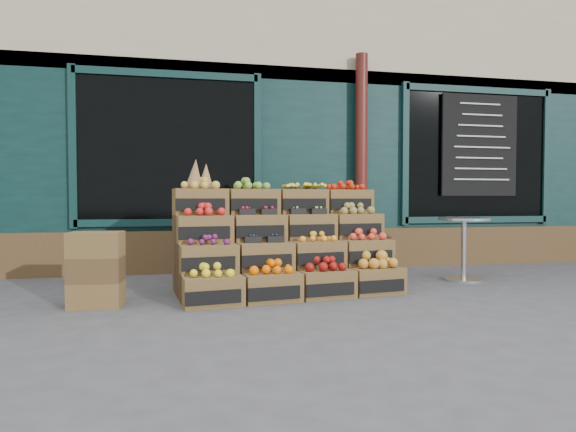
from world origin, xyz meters
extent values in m
plane|color=#464648|center=(0.00, 0.00, 0.00)|extent=(60.00, 60.00, 0.00)
cube|color=black|center=(0.00, 5.20, 2.40)|extent=(12.00, 6.00, 4.80)
cube|color=#C1B28C|center=(0.00, 2.28, 3.80)|extent=(12.00, 0.18, 2.00)
cube|color=black|center=(0.00, 2.25, 1.50)|extent=(12.00, 0.12, 3.00)
cube|color=#4E371F|center=(0.00, 2.18, 0.30)|extent=(12.00, 0.18, 0.60)
cube|color=black|center=(-1.60, 2.18, 1.75)|extent=(2.40, 0.06, 2.00)
cube|color=black|center=(3.20, 2.18, 1.75)|extent=(2.40, 0.06, 2.00)
cylinder|color=#4B1611|center=(1.20, 2.05, 1.60)|extent=(0.18, 0.18, 3.20)
cube|color=black|center=(3.20, 2.10, 1.90)|extent=(1.30, 0.04, 1.60)
cube|color=brown|center=(-1.11, -0.01, 0.15)|extent=(0.63, 0.47, 0.29)
cube|color=black|center=(-1.08, -0.22, 0.12)|extent=(0.53, 0.09, 0.13)
cube|color=yellow|center=(-1.11, -0.01, 0.34)|extent=(0.50, 0.36, 0.09)
cube|color=brown|center=(-0.51, 0.07, 0.15)|extent=(0.63, 0.47, 0.29)
cube|color=black|center=(-0.49, -0.15, 0.12)|extent=(0.53, 0.09, 0.13)
cube|color=#F25F00|center=(-0.51, 0.07, 0.34)|extent=(0.50, 0.36, 0.10)
cube|color=brown|center=(0.09, 0.15, 0.15)|extent=(0.63, 0.47, 0.29)
cube|color=black|center=(0.11, -0.07, 0.12)|extent=(0.53, 0.09, 0.13)
cube|color=maroon|center=(0.09, 0.15, 0.35)|extent=(0.50, 0.36, 0.11)
cube|color=brown|center=(0.68, 0.22, 0.15)|extent=(0.63, 0.47, 0.29)
cube|color=black|center=(0.71, 0.01, 0.12)|extent=(0.53, 0.09, 0.13)
cube|color=#C27C25|center=(0.68, 0.22, 0.36)|extent=(0.50, 0.36, 0.14)
cube|color=brown|center=(-1.14, 0.23, 0.44)|extent=(0.63, 0.47, 0.29)
cube|color=black|center=(-1.12, 0.02, 0.41)|extent=(0.53, 0.09, 0.13)
cube|color=#521741|center=(-1.14, 0.23, 0.62)|extent=(0.50, 0.36, 0.07)
cube|color=brown|center=(-0.54, 0.31, 0.44)|extent=(0.63, 0.47, 0.29)
cube|color=black|center=(-0.52, 0.10, 0.41)|extent=(0.53, 0.09, 0.13)
cube|color=#1D254F|center=(-0.54, 0.31, 0.60)|extent=(0.50, 0.36, 0.03)
cube|color=brown|center=(0.05, 0.39, 0.44)|extent=(0.63, 0.47, 0.29)
cube|color=black|center=(0.08, 0.18, 0.41)|extent=(0.53, 0.09, 0.13)
cube|color=orange|center=(0.05, 0.39, 0.62)|extent=(0.50, 0.36, 0.08)
cube|color=brown|center=(0.65, 0.47, 0.44)|extent=(0.63, 0.47, 0.29)
cube|color=black|center=(0.68, 0.25, 0.41)|extent=(0.53, 0.09, 0.13)
cube|color=red|center=(0.65, 0.47, 0.63)|extent=(0.50, 0.36, 0.09)
cube|color=brown|center=(-1.18, 0.48, 0.73)|extent=(0.63, 0.47, 0.29)
cube|color=black|center=(-1.15, 0.26, 0.70)|extent=(0.53, 0.09, 0.13)
cube|color=red|center=(-1.18, 0.48, 0.92)|extent=(0.50, 0.36, 0.10)
cube|color=brown|center=(-0.58, 0.56, 0.73)|extent=(0.63, 0.47, 0.29)
cube|color=black|center=(-0.55, 0.34, 0.70)|extent=(0.53, 0.09, 0.13)
cube|color=#AF1125|center=(-0.58, 0.56, 0.89)|extent=(0.50, 0.36, 0.04)
cube|color=brown|center=(0.02, 0.63, 0.73)|extent=(0.63, 0.47, 0.29)
cube|color=black|center=(0.05, 0.42, 0.70)|extent=(0.53, 0.09, 0.13)
cube|color=#83C742|center=(0.02, 0.63, 0.89)|extent=(0.50, 0.36, 0.03)
cube|color=brown|center=(0.62, 0.71, 0.73)|extent=(0.63, 0.47, 0.29)
cube|color=black|center=(0.65, 0.50, 0.70)|extent=(0.53, 0.09, 0.13)
cube|color=olive|center=(0.62, 0.71, 0.92)|extent=(0.50, 0.36, 0.10)
cube|color=brown|center=(-1.21, 0.72, 1.02)|extent=(0.63, 0.47, 0.29)
cube|color=black|center=(-1.18, 0.51, 0.99)|extent=(0.53, 0.09, 0.13)
cube|color=gold|center=(-1.21, 0.72, 1.21)|extent=(0.50, 0.36, 0.10)
cube|color=brown|center=(-0.61, 0.80, 1.02)|extent=(0.63, 0.47, 0.29)
cube|color=black|center=(-0.58, 0.59, 0.99)|extent=(0.53, 0.09, 0.13)
cube|color=#6EA733|center=(-0.61, 0.80, 1.21)|extent=(0.50, 0.36, 0.10)
cube|color=brown|center=(-0.01, 0.88, 1.02)|extent=(0.63, 0.47, 0.29)
cube|color=black|center=(0.02, 0.66, 0.99)|extent=(0.53, 0.09, 0.13)
cube|color=yellow|center=(-0.01, 0.88, 1.21)|extent=(0.50, 0.36, 0.09)
cube|color=brown|center=(0.59, 0.96, 1.02)|extent=(0.63, 0.47, 0.29)
cube|color=black|center=(0.62, 0.74, 0.99)|extent=(0.53, 0.09, 0.13)
cube|color=#B31F08|center=(0.59, 0.96, 1.21)|extent=(0.50, 0.36, 0.09)
cube|color=#4E371F|center=(-0.25, 0.35, 0.15)|extent=(2.43, 0.71, 0.29)
cube|color=#4E371F|center=(-0.28, 0.59, 0.29)|extent=(2.43, 0.71, 0.58)
cube|color=#4E371F|center=(-0.31, 0.84, 0.44)|extent=(2.43, 0.71, 0.87)
cone|color=olive|center=(-1.26, 0.72, 1.33)|extent=(0.20, 0.20, 0.34)
cone|color=olive|center=(-1.14, 0.77, 1.31)|extent=(0.18, 0.18, 0.29)
cube|color=brown|center=(-2.22, 0.15, 0.12)|extent=(0.51, 0.37, 0.24)
cube|color=#4E371F|center=(-2.22, 0.15, 0.36)|extent=(0.51, 0.37, 0.24)
cube|color=brown|center=(-2.22, 0.15, 0.61)|extent=(0.51, 0.37, 0.24)
cylinder|color=silver|center=(2.11, 0.76, 0.02)|extent=(0.47, 0.47, 0.03)
cylinder|color=silver|center=(2.11, 0.76, 0.40)|extent=(0.06, 0.06, 0.77)
cylinder|color=silver|center=(2.11, 0.76, 0.79)|extent=(0.64, 0.64, 0.03)
imported|color=#17501D|center=(-1.66, 2.74, 1.01)|extent=(0.80, 0.58, 2.03)
camera|label=1|loc=(-1.34, -4.78, 1.05)|focal=30.00mm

